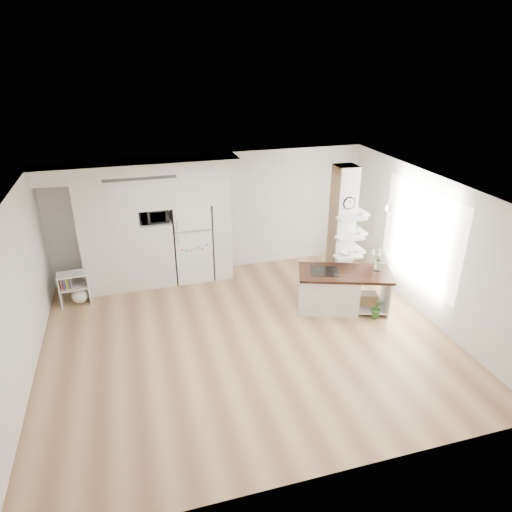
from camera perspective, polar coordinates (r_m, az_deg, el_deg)
The scene contains 14 objects.
floor at distance 8.24m, azimuth -1.08°, elevation -10.38°, with size 7.00×6.00×0.01m, color tan.
room at distance 7.34m, azimuth -1.20°, elevation 1.59°, with size 7.04×6.04×2.72m.
cabinet_wall at distance 9.75m, azimuth -13.58°, elevation 4.61°, with size 4.00×0.71×2.70m.
refrigerator at distance 10.06m, azimuth -8.00°, elevation 1.83°, with size 0.78×0.69×1.75m.
column at distance 9.32m, azimuth 11.28°, elevation 2.88°, with size 0.69×0.90×2.70m.
window at distance 9.17m, azimuth 19.84°, elevation 2.49°, with size 2.40×2.40×0.00m, color white.
pendant_light at distance 7.94m, azimuth 10.48°, elevation 5.05°, with size 0.12×0.12×0.10m, color white.
kitchen_island at distance 9.09m, azimuth 9.69°, elevation -4.05°, with size 1.94×1.37×1.36m.
bookshelf at distance 9.85m, azimuth -21.57°, elevation -3.99°, with size 0.60×0.37×0.68m.
floor_plant_a at distance 9.02m, azimuth 14.89°, elevation -6.34°, with size 0.23×0.19×0.43m, color #2F6327.
floor_plant_b at distance 10.86m, azimuth 11.30°, elevation -0.16°, with size 0.30×0.30×0.53m, color #2F6327.
microwave at distance 9.70m, azimuth -12.58°, elevation 5.00°, with size 0.54×0.37×0.30m, color #2D2D2D.
shelf_plant at distance 9.51m, azimuth 12.27°, elevation 4.36°, with size 0.27×0.23×0.30m, color #2F6327.
decor_bowl at distance 9.23m, azimuth 11.30°, elevation 0.30°, with size 0.22×0.22×0.05m, color white.
Camera 1 is at (-1.72, -6.54, 4.71)m, focal length 32.00 mm.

